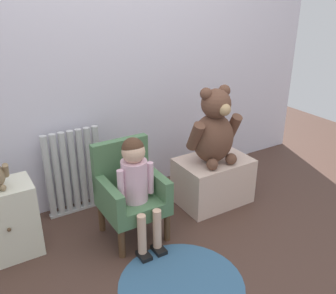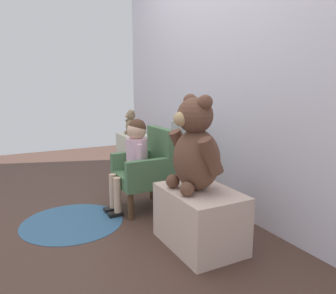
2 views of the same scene
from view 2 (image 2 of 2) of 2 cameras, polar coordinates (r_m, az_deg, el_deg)
name	(u,v)px [view 2 (image 2 of 2)]	position (r m, az deg, el deg)	size (l,w,h in m)	color
ground_plane	(83,232)	(2.41, -14.54, -14.14)	(6.00, 6.00, 0.00)	#452E26
back_wall	(225,59)	(2.69, 9.96, 14.90)	(3.80, 0.05, 2.40)	silver
radiator	(182,158)	(3.07, 2.49, -1.90)	(0.43, 0.05, 0.65)	#B8B9B9
small_dresser	(134,158)	(3.44, -5.89, -1.85)	(0.38, 0.29, 0.49)	beige
child_armchair	(147,169)	(2.66, -3.71, -3.78)	(0.40, 0.40, 0.66)	#49714A
child_figure	(134,152)	(2.59, -5.94, -0.79)	(0.25, 0.35, 0.74)	beige
low_bench	(200,218)	(2.11, 5.54, -12.18)	(0.55, 0.39, 0.36)	beige
large_teddy_bear	(195,149)	(1.99, 4.80, -0.30)	(0.42, 0.30, 0.58)	brown
small_teddy_bear	(131,124)	(3.39, -6.42, 4.07)	(0.18, 0.13, 0.25)	#856E4F
floor_rug	(72,222)	(2.58, -16.32, -12.44)	(0.74, 0.74, 0.01)	#345C7F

